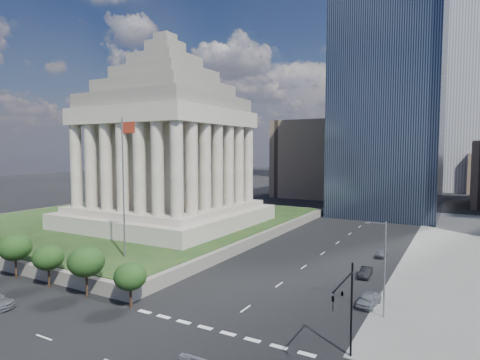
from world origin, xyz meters
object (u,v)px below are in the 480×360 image
Objects in this scene: parked_sedan_mid at (366,272)px; parked_sedan_far at (382,253)px; parked_sedan_near at (369,299)px; flagpole at (124,179)px; traffic_signal_ne at (346,302)px; war_memorial at (166,130)px; street_lamp_north at (383,263)px.

parked_sedan_mid reaches higher than parked_sedan_far.
flagpole is at bearing -168.00° from parked_sedan_near.
flagpole is 4.41× the size of parked_sedan_near.
traffic_signal_ne is 2.04× the size of parked_sedan_mid.
street_lamp_north is (47.33, -23.00, -15.74)m from war_memorial.
war_memorial is 9.97× the size of parked_sedan_mid.
parked_sedan_far is (43.00, 1.54, -20.77)m from war_memorial.
street_lamp_north reaches higher than traffic_signal_ne.
war_memorial is at bearing 154.08° from street_lamp_north.
parked_sedan_near is at bearing -24.18° from war_memorial.
flagpole is 2.00× the size of street_lamp_north.
traffic_signal_ne is (34.33, -10.30, -7.86)m from flagpole.
parked_sedan_mid is at bearing 98.30° from traffic_signal_ne.
street_lamp_north is 2.56× the size of parked_sedan_mid.
parked_sedan_far is (30.83, 25.54, -12.49)m from flagpole.
parked_sedan_far is at bearing 39.64° from flagpole.
war_memorial reaches higher than street_lamp_north.
war_memorial reaches higher than parked_sedan_near.
parked_sedan_near is at bearing 125.45° from street_lamp_north.
parked_sedan_far is (0.00, 11.85, -0.02)m from parked_sedan_mid.
flagpole is 36.69m from traffic_signal_ne.
parked_sedan_mid is 1.06× the size of parked_sedan_far.
street_lamp_north is at bearing 85.81° from traffic_signal_ne.
flagpole reaches higher than parked_sedan_mid.
traffic_signal_ne is at bearing -36.42° from war_memorial.
flagpole is 35.95m from street_lamp_north.
street_lamp_north is at bearing -77.03° from parked_sedan_far.
war_memorial is 1.95× the size of flagpole.
parked_sedan_near is 10.43m from parked_sedan_mid.
parked_sedan_near is 1.16× the size of parked_sedan_mid.
parked_sedan_near is at bearing -78.59° from parked_sedan_mid.
flagpole reaches higher than traffic_signal_ne.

